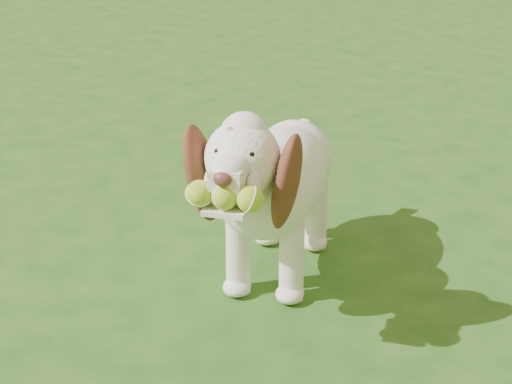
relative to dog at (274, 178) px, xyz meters
The scene contains 2 objects.
ground 0.61m from the dog, 91.30° to the left, with size 80.00×80.00×0.00m, color #234B15.
dog is the anchor object (origin of this frame).
Camera 1 is at (1.72, -2.91, 1.65)m, focal length 60.00 mm.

